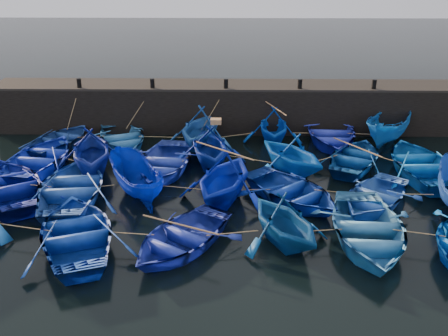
{
  "coord_description": "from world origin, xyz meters",
  "views": [
    {
      "loc": [
        0.33,
        -16.92,
        9.62
      ],
      "look_at": [
        0.0,
        3.2,
        0.7
      ],
      "focal_mm": 40.0,
      "sensor_mm": 36.0,
      "label": 1
    }
  ],
  "objects_px": {
    "boat_13": "(9,184)",
    "wooden_crate": "(216,121)",
    "boat_0": "(60,139)",
    "boat_8": "(163,162)"
  },
  "relations": [
    {
      "from": "boat_0",
      "to": "wooden_crate",
      "type": "xyz_separation_m",
      "value": [
        8.23,
        -2.35,
        1.81
      ]
    },
    {
      "from": "boat_13",
      "to": "wooden_crate",
      "type": "relative_size",
      "value": 10.8
    },
    {
      "from": "boat_13",
      "to": "wooden_crate",
      "type": "bearing_deg",
      "value": 171.13
    },
    {
      "from": "boat_0",
      "to": "wooden_crate",
      "type": "relative_size",
      "value": 8.71
    },
    {
      "from": "boat_13",
      "to": "wooden_crate",
      "type": "xyz_separation_m",
      "value": [
        8.56,
        3.32,
        1.71
      ]
    },
    {
      "from": "boat_0",
      "to": "boat_13",
      "type": "bearing_deg",
      "value": 108.64
    },
    {
      "from": "boat_0",
      "to": "boat_8",
      "type": "xyz_separation_m",
      "value": [
        5.78,
        -3.1,
        0.08
      ]
    },
    {
      "from": "boat_0",
      "to": "wooden_crate",
      "type": "height_order",
      "value": "wooden_crate"
    },
    {
      "from": "boat_0",
      "to": "boat_8",
      "type": "relative_size",
      "value": 0.85
    },
    {
      "from": "boat_0",
      "to": "boat_13",
      "type": "relative_size",
      "value": 0.81
    }
  ]
}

